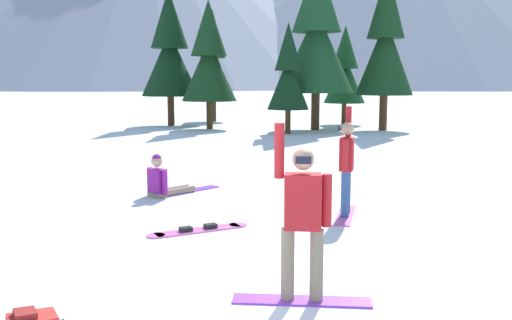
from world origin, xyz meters
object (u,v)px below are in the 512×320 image
at_px(snowboarder_midground, 346,165).
at_px(pine_tree_leaning, 209,59).
at_px(pine_tree_broad, 170,51).
at_px(pine_tree_young, 213,61).
at_px(snowboarder_background, 164,181).
at_px(loose_snowboard_far_spare, 198,230).
at_px(pine_tree_slender, 288,73).
at_px(pine_tree_short, 345,71).
at_px(pine_tree_tall, 316,36).
at_px(pine_tree_twin, 385,42).
at_px(snowboarder_foreground, 303,220).

relative_size(snowboarder_midground, pine_tree_leaning, 0.31).
xyz_separation_m(pine_tree_broad, pine_tree_young, (2.12, 3.05, -0.39)).
bearing_deg(snowboarder_background, pine_tree_leaning, 90.19).
height_order(loose_snowboard_far_spare, pine_tree_slender, pine_tree_slender).
bearing_deg(pine_tree_short, pine_tree_young, 161.45).
xyz_separation_m(loose_snowboard_far_spare, pine_tree_broad, (-3.22, 21.28, 3.92)).
xyz_separation_m(pine_tree_tall, pine_tree_slender, (-1.50, -1.86, -1.80)).
distance_m(pine_tree_young, pine_tree_twin, 10.54).
bearing_deg(pine_tree_leaning, pine_tree_short, 20.38).
relative_size(snowboarder_midground, snowboarder_background, 1.33).
height_order(snowboarder_foreground, pine_tree_broad, pine_tree_broad).
relative_size(snowboarder_foreground, pine_tree_short, 0.37).
height_order(pine_tree_broad, pine_tree_tall, pine_tree_tall).
height_order(snowboarder_foreground, pine_tree_twin, pine_tree_twin).
xyz_separation_m(pine_tree_leaning, pine_tree_slender, (3.76, -2.49, -0.73)).
distance_m(snowboarder_foreground, snowboarder_midground, 4.14).
height_order(pine_tree_leaning, pine_tree_slender, pine_tree_leaning).
height_order(loose_snowboard_far_spare, pine_tree_tall, pine_tree_tall).
xyz_separation_m(snowboarder_midground, pine_tree_short, (3.65, 20.88, 2.00)).
height_order(loose_snowboard_far_spare, pine_tree_young, pine_tree_young).
height_order(pine_tree_broad, pine_tree_young, pine_tree_broad).
relative_size(pine_tree_short, pine_tree_twin, 0.69).
height_order(snowboarder_midground, pine_tree_young, pine_tree_young).
distance_m(pine_tree_young, pine_tree_slender, 8.61).
height_order(snowboarder_background, pine_tree_short, pine_tree_short).
bearing_deg(pine_tree_slender, loose_snowboard_far_spare, -99.36).
height_order(snowboarder_foreground, loose_snowboard_far_spare, snowboarder_foreground).
relative_size(pine_tree_broad, pine_tree_slender, 1.43).
relative_size(snowboarder_background, loose_snowboard_far_spare, 0.88).
bearing_deg(pine_tree_tall, pine_tree_slender, -128.76).
relative_size(snowboarder_midground, pine_tree_young, 0.30).
distance_m(snowboarder_background, pine_tree_broad, 18.94).
distance_m(snowboarder_foreground, pine_tree_leaning, 22.42).
xyz_separation_m(pine_tree_young, pine_tree_short, (7.36, -2.47, -0.63)).
relative_size(pine_tree_young, pine_tree_slender, 1.30).
relative_size(pine_tree_young, pine_tree_short, 1.22).
relative_size(loose_snowboard_far_spare, pine_tree_leaning, 0.27).
relative_size(snowboarder_foreground, snowboarder_background, 1.34).
bearing_deg(snowboarder_background, pine_tree_short, 69.26).
xyz_separation_m(snowboarder_foreground, pine_tree_leaning, (-2.41, 22.14, 2.53)).
distance_m(snowboarder_midground, pine_tree_leaning, 18.71).
xyz_separation_m(snowboarder_foreground, pine_tree_twin, (6.17, 21.37, 3.30)).
distance_m(snowboarder_midground, loose_snowboard_far_spare, 2.93).
bearing_deg(pine_tree_twin, pine_tree_leaning, 174.82).
distance_m(snowboarder_midground, pine_tree_broad, 21.32).
relative_size(pine_tree_broad, pine_tree_twin, 0.93).
relative_size(pine_tree_tall, pine_tree_slender, 1.65).
relative_size(loose_snowboard_far_spare, pine_tree_short, 0.32).
height_order(snowboarder_midground, loose_snowboard_far_spare, snowboarder_midground).
xyz_separation_m(snowboarder_background, pine_tree_broad, (-2.27, 18.45, 3.63)).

